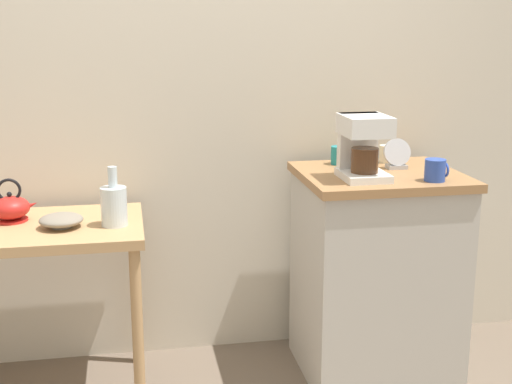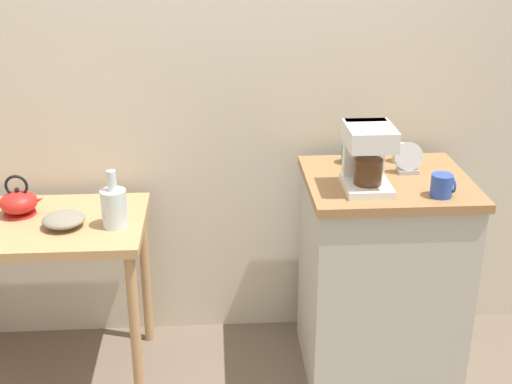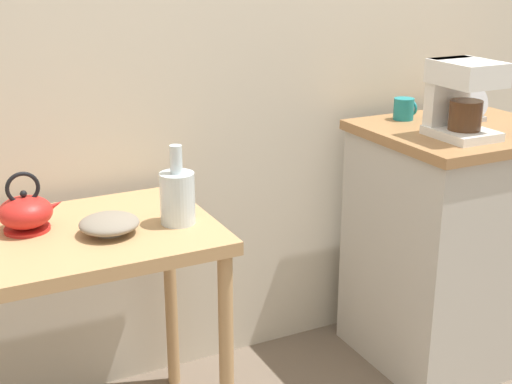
# 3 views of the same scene
# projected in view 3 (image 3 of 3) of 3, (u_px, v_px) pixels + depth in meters

# --- Properties ---
(wooden_table) EXTENTS (0.87, 0.56, 0.75)m
(wooden_table) POSITION_uv_depth(u_px,v_px,m) (66.00, 267.00, 2.05)
(wooden_table) COLOR tan
(wooden_table) RESTS_ON ground_plane
(kitchen_counter) EXTENTS (0.67, 0.60, 0.92)m
(kitchen_counter) POSITION_uv_depth(u_px,v_px,m) (452.00, 244.00, 2.70)
(kitchen_counter) COLOR #BCB7AD
(kitchen_counter) RESTS_ON ground_plane
(bowl_stoneware) EXTENTS (0.17, 0.17, 0.06)m
(bowl_stoneware) POSITION_uv_depth(u_px,v_px,m) (109.00, 224.00, 2.01)
(bowl_stoneware) COLOR gray
(bowl_stoneware) RESTS_ON wooden_table
(teakettle) EXTENTS (0.19, 0.15, 0.18)m
(teakettle) POSITION_uv_depth(u_px,v_px,m) (26.00, 212.00, 2.03)
(teakettle) COLOR red
(teakettle) RESTS_ON wooden_table
(glass_carafe_vase) EXTENTS (0.10, 0.10, 0.24)m
(glass_carafe_vase) POSITION_uv_depth(u_px,v_px,m) (177.00, 196.00, 2.08)
(glass_carafe_vase) COLOR silver
(glass_carafe_vase) RESTS_ON wooden_table
(coffee_maker) EXTENTS (0.18, 0.22, 0.26)m
(coffee_maker) POSITION_uv_depth(u_px,v_px,m) (460.00, 95.00, 2.38)
(coffee_maker) COLOR white
(coffee_maker) RESTS_ON kitchen_counter
(mug_small_cream) EXTENTS (0.08, 0.07, 0.08)m
(mug_small_cream) POSITION_uv_depth(u_px,v_px,m) (450.00, 104.00, 2.75)
(mug_small_cream) COLOR beige
(mug_small_cream) RESTS_ON kitchen_counter
(mug_dark_teal) EXTENTS (0.08, 0.08, 0.08)m
(mug_dark_teal) POSITION_uv_depth(u_px,v_px,m) (404.00, 109.00, 2.65)
(mug_dark_teal) COLOR teal
(mug_dark_teal) RESTS_ON kitchen_counter
(table_clock) EXTENTS (0.12, 0.06, 0.13)m
(table_clock) POSITION_uv_depth(u_px,v_px,m) (474.00, 106.00, 2.62)
(table_clock) COLOR #B2B5BA
(table_clock) RESTS_ON kitchen_counter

